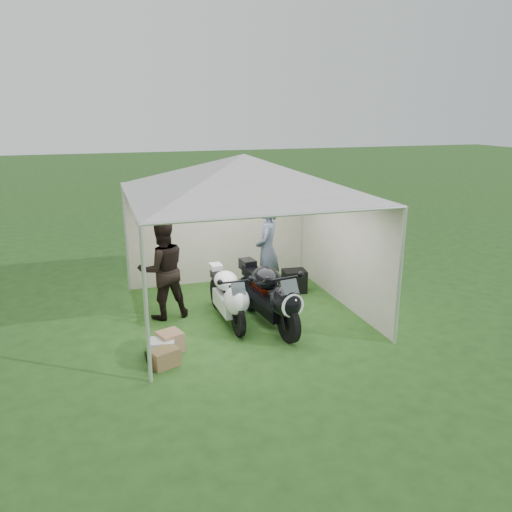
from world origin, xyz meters
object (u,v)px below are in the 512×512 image
object	(u,v)px
person_dark_jacket	(163,270)
crate_1	(170,341)
canopy_tent	(244,178)
motorcycle_white	(229,295)
person_blue_jacket	(267,251)
equipment_box	(294,281)
crate_0	(161,348)
crate_3	(165,358)
paddock_stand	(247,300)
crate_2	(160,344)
motorcycle_black	(271,295)

from	to	relation	value
person_dark_jacket	crate_1	distance (m)	1.61
canopy_tent	motorcycle_white	distance (m)	2.11
person_blue_jacket	equipment_box	size ratio (longest dim) A/B	4.11
person_dark_jacket	crate_0	distance (m)	1.77
canopy_tent	crate_0	bearing A→B (deg)	-143.47
crate_0	crate_3	xyz separation A→B (m)	(0.01, -0.33, -0.00)
canopy_tent	crate_3	xyz separation A→B (m)	(-1.74, -1.63, -2.44)
paddock_stand	crate_2	size ratio (longest dim) A/B	1.48
canopy_tent	equipment_box	world-z (taller)	canopy_tent
crate_2	crate_1	bearing A→B (deg)	-17.35
crate_3	motorcycle_black	bearing A→B (deg)	23.03
person_dark_jacket	equipment_box	distance (m)	2.94
canopy_tent	crate_3	world-z (taller)	canopy_tent
paddock_stand	equipment_box	bearing A→B (deg)	24.28
crate_1	canopy_tent	bearing A→B (deg)	36.01
paddock_stand	crate_1	size ratio (longest dim) A/B	1.24
motorcycle_white	motorcycle_black	xyz separation A→B (m)	(0.66, -0.42, 0.08)
person_blue_jacket	equipment_box	bearing A→B (deg)	126.40
crate_0	crate_2	bearing A→B (deg)	90.00
person_blue_jacket	equipment_box	xyz separation A→B (m)	(0.64, 0.09, -0.75)
person_blue_jacket	crate_1	distance (m)	3.04
canopy_tent	crate_1	world-z (taller)	canopy_tent
person_blue_jacket	crate_2	xyz separation A→B (m)	(-2.44, -1.78, -0.88)
motorcycle_white	equipment_box	xyz separation A→B (m)	(1.74, 1.13, -0.29)
crate_0	crate_2	world-z (taller)	crate_0
crate_1	crate_3	distance (m)	0.50
motorcycle_black	person_dark_jacket	size ratio (longest dim) A/B	1.20
crate_1	crate_3	bearing A→B (deg)	-108.26
paddock_stand	crate_1	distance (m)	2.20
paddock_stand	crate_2	bearing A→B (deg)	-144.69
paddock_stand	crate_3	bearing A→B (deg)	-135.22
paddock_stand	crate_3	xyz separation A→B (m)	(-1.87, -1.86, -0.03)
person_dark_jacket	crate_3	size ratio (longest dim) A/B	4.54
motorcycle_white	crate_0	world-z (taller)	motorcycle_white
person_blue_jacket	person_dark_jacket	bearing A→B (deg)	-50.78
canopy_tent	paddock_stand	xyz separation A→B (m)	(0.13, 0.23, -2.41)
motorcycle_black	equipment_box	world-z (taller)	motorcycle_black
crate_1	person_dark_jacket	bearing A→B (deg)	85.69
crate_3	person_dark_jacket	bearing A→B (deg)	82.06
equipment_box	crate_1	size ratio (longest dim) A/B	1.35
motorcycle_black	crate_1	distance (m)	1.93
crate_0	crate_1	world-z (taller)	crate_1
canopy_tent	crate_2	bearing A→B (deg)	-147.79
canopy_tent	person_dark_jacket	xyz separation A→B (m)	(-1.48, 0.26, -1.65)
crate_0	crate_1	size ratio (longest dim) A/B	1.15
crate_2	canopy_tent	bearing A→B (deg)	32.21
person_blue_jacket	equipment_box	distance (m)	0.99
canopy_tent	crate_0	world-z (taller)	canopy_tent
motorcycle_white	equipment_box	size ratio (longest dim) A/B	4.04
paddock_stand	crate_3	world-z (taller)	paddock_stand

